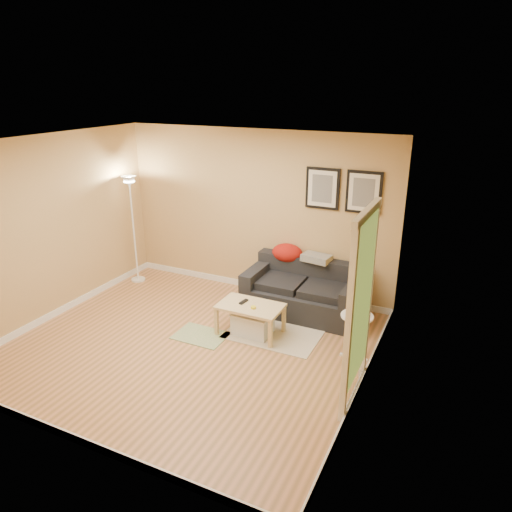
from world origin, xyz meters
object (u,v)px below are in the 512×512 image
(sofa, at_px, (303,289))
(storage_bin, at_px, (253,323))
(floor_lamp, at_px, (134,233))
(coffee_table, at_px, (250,319))
(side_table, at_px, (355,337))
(book_stack, at_px, (358,313))

(sofa, height_order, storage_bin, sofa)
(sofa, xyz_separation_m, floor_lamp, (-3.00, -0.10, 0.49))
(coffee_table, distance_m, side_table, 1.44)
(coffee_table, bearing_deg, floor_lamp, 142.05)
(floor_lamp, bearing_deg, coffee_table, -17.72)
(coffee_table, xyz_separation_m, side_table, (1.44, -0.00, 0.09))
(storage_bin, xyz_separation_m, book_stack, (1.41, -0.01, 0.48))
(sofa, bearing_deg, floor_lamp, -178.15)
(sofa, relative_size, side_table, 2.82)
(storage_bin, bearing_deg, coffee_table, -172.93)
(side_table, bearing_deg, storage_bin, 179.75)
(floor_lamp, bearing_deg, side_table, -11.62)
(sofa, bearing_deg, side_table, -42.16)
(storage_bin, bearing_deg, book_stack, -0.39)
(sofa, xyz_separation_m, coffee_table, (-0.42, -0.92, -0.16))
(sofa, distance_m, coffee_table, 1.03)
(storage_bin, xyz_separation_m, side_table, (1.41, -0.01, 0.14))
(side_table, bearing_deg, coffee_table, 179.91)
(sofa, xyz_separation_m, book_stack, (1.02, -0.93, 0.27))
(sofa, height_order, floor_lamp, floor_lamp)
(floor_lamp, bearing_deg, storage_bin, -17.43)
(sofa, bearing_deg, storage_bin, -112.94)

